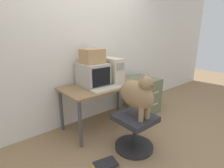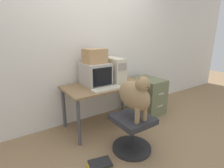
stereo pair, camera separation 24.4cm
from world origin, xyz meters
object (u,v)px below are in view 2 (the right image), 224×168
at_px(keyboard, 107,89).
at_px(filing_cabinet, 148,95).
at_px(dog, 135,95).
at_px(cardboard_box, 95,56).
at_px(pc_tower, 114,70).
at_px(crt_monitor, 95,74).
at_px(office_chair, 132,131).
at_px(book_stack_floor, 100,164).

xyz_separation_m(keyboard, filing_cabinet, (1.07, 0.20, -0.38)).
height_order(keyboard, dog, dog).
distance_m(keyboard, cardboard_box, 0.55).
xyz_separation_m(pc_tower, cardboard_box, (-0.33, 0.02, 0.25)).
xyz_separation_m(crt_monitor, office_chair, (0.06, -0.86, -0.61)).
bearing_deg(book_stack_floor, keyboard, 50.42).
bearing_deg(pc_tower, crt_monitor, 176.49).
xyz_separation_m(crt_monitor, cardboard_box, (0.00, 0.00, 0.28)).
height_order(office_chair, cardboard_box, cardboard_box).
bearing_deg(dog, pc_tower, 72.06).
xyz_separation_m(crt_monitor, pc_tower, (0.33, -0.02, 0.03)).
relative_size(crt_monitor, keyboard, 0.99).
bearing_deg(office_chair, crt_monitor, 93.75).
distance_m(office_chair, cardboard_box, 1.24).
bearing_deg(crt_monitor, pc_tower, -3.51).
relative_size(crt_monitor, cardboard_box, 1.43).
distance_m(keyboard, dog, 0.57).
height_order(pc_tower, keyboard, pc_tower).
distance_m(filing_cabinet, book_stack_floor, 1.74).
distance_m(keyboard, office_chair, 0.70).
relative_size(office_chair, dog, 0.89).
relative_size(crt_monitor, dog, 0.78).
distance_m(office_chair, filing_cabinet, 1.27).
bearing_deg(filing_cabinet, dog, -143.44).
xyz_separation_m(dog, filing_cabinet, (1.03, 0.76, -0.45)).
relative_size(crt_monitor, filing_cabinet, 0.68).
xyz_separation_m(dog, cardboard_box, (-0.06, 0.88, 0.38)).
distance_m(dog, cardboard_box, 0.96).
relative_size(keyboard, dog, 0.79).
height_order(crt_monitor, filing_cabinet, crt_monitor).
bearing_deg(keyboard, crt_monitor, 92.34).
relative_size(office_chair, filing_cabinet, 0.78).
bearing_deg(filing_cabinet, crt_monitor, 173.73).
xyz_separation_m(pc_tower, keyboard, (-0.32, -0.30, -0.19)).
height_order(pc_tower, filing_cabinet, pc_tower).
bearing_deg(keyboard, filing_cabinet, 10.60).
bearing_deg(cardboard_box, crt_monitor, -90.00).
bearing_deg(keyboard, office_chair, -85.42).
bearing_deg(crt_monitor, dog, -86.36).
relative_size(filing_cabinet, book_stack_floor, 2.25).
relative_size(dog, book_stack_floor, 1.96).
bearing_deg(pc_tower, cardboard_box, 175.83).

